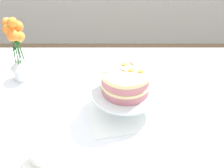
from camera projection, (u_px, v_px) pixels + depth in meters
dining_table at (103, 122)px, 1.41m from camera, size 1.40×1.00×0.74m
linen_napkin at (126, 108)px, 1.35m from camera, size 0.38×0.38×0.00m
cake_stand at (126, 94)px, 1.30m from camera, size 0.29×0.29×0.10m
layer_cake at (127, 81)px, 1.26m from camera, size 0.21×0.21×0.11m
flower_vase at (19, 51)px, 1.44m from camera, size 0.10×0.11×0.33m
teacup at (41, 157)px, 1.11m from camera, size 0.14×0.14×0.06m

